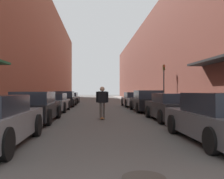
{
  "coord_description": "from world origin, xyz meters",
  "views": [
    {
      "loc": [
        -0.4,
        -1.25,
        1.38
      ],
      "look_at": [
        0.59,
        12.72,
        1.47
      ],
      "focal_mm": 40.0,
      "sensor_mm": 36.0,
      "label": 1
    }
  ],
  "objects": [
    {
      "name": "parked_car_left_4",
      "position": [
        -3.17,
        27.21,
        0.59
      ],
      "size": [
        2.03,
        3.96,
        1.22
      ],
      "color": "#515459",
      "rests_on": "ground"
    },
    {
      "name": "parked_car_right_1",
      "position": [
        3.21,
        10.17,
        0.62
      ],
      "size": [
        1.85,
        4.15,
        1.27
      ],
      "color": "#232326",
      "rests_on": "ground"
    },
    {
      "name": "parked_car_left_3",
      "position": [
        -3.03,
        21.37,
        0.66
      ],
      "size": [
        1.89,
        4.6,
        1.36
      ],
      "color": "black",
      "rests_on": "ground"
    },
    {
      "name": "parked_car_right_3",
      "position": [
        3.15,
        20.68,
        0.63
      ],
      "size": [
        1.96,
        4.44,
        1.28
      ],
      "color": "#B7B7BC",
      "rests_on": "ground"
    },
    {
      "name": "ground",
      "position": [
        0.0,
        24.37,
        0.0
      ],
      "size": [
        134.04,
        134.04,
        0.0
      ],
      "primitive_type": "plane",
      "color": "#4C4947"
    },
    {
      "name": "parked_car_right_2",
      "position": [
        3.18,
        15.52,
        0.68
      ],
      "size": [
        1.91,
        4.54,
        1.43
      ],
      "color": "black",
      "rests_on": "ground"
    },
    {
      "name": "parked_car_left_1",
      "position": [
        -3.05,
        10.14,
        0.65
      ],
      "size": [
        1.85,
        4.46,
        1.35
      ],
      "color": "black",
      "rests_on": "ground"
    },
    {
      "name": "curb_strip_left",
      "position": [
        -5.05,
        30.46,
        0.06
      ],
      "size": [
        1.8,
        60.93,
        0.12
      ],
      "color": "gray",
      "rests_on": "ground"
    },
    {
      "name": "building_row_right",
      "position": [
        7.95,
        30.46,
        5.19
      ],
      "size": [
        4.9,
        60.93,
        10.38
      ],
      "color": "brown",
      "rests_on": "ground"
    },
    {
      "name": "manhole_cover",
      "position": [
        0.38,
        2.64,
        0.01
      ],
      "size": [
        0.7,
        0.7,
        0.02
      ],
      "color": "#332D28",
      "rests_on": "ground"
    },
    {
      "name": "parked_car_right_0",
      "position": [
        3.07,
        5.27,
        0.63
      ],
      "size": [
        2.04,
        4.35,
        1.33
      ],
      "color": "#515459",
      "rests_on": "ground"
    },
    {
      "name": "curb_strip_right",
      "position": [
        5.05,
        30.46,
        0.06
      ],
      "size": [
        1.8,
        60.93,
        0.12
      ],
      "color": "gray",
      "rests_on": "ground"
    },
    {
      "name": "skateboarder",
      "position": [
        -0.01,
        10.99,
        0.98
      ],
      "size": [
        0.61,
        0.78,
        1.6
      ],
      "color": "brown",
      "rests_on": "ground"
    },
    {
      "name": "parked_car_left_2",
      "position": [
        -3.22,
        15.85,
        0.61
      ],
      "size": [
        2.05,
        4.23,
        1.24
      ],
      "color": "gray",
      "rests_on": "ground"
    },
    {
      "name": "traffic_light",
      "position": [
        5.22,
        18.55,
        2.22
      ],
      "size": [
        0.16,
        0.22,
        3.39
      ],
      "color": "#2D2D2D",
      "rests_on": "curb_strip_right"
    },
    {
      "name": "building_row_left",
      "position": [
        -7.95,
        30.46,
        6.7
      ],
      "size": [
        4.9,
        60.93,
        13.4
      ],
      "color": "brown",
      "rests_on": "ground"
    }
  ]
}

